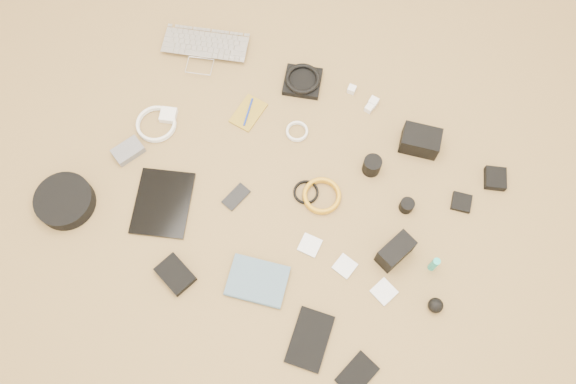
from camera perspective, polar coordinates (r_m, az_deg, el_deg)
The scene contains 33 objects.
laptop at distance 2.39m, azimuth -8.61°, elevation 13.64°, with size 0.35×0.24×0.03m, color #B8B9BD.
headphone_pouch at distance 2.30m, azimuth 1.49°, elevation 11.14°, with size 0.15×0.14×0.03m, color black.
headphones at distance 2.28m, azimuth 1.50°, elevation 11.44°, with size 0.14×0.14×0.02m, color black.
charger_a at distance 2.29m, azimuth 6.49°, elevation 10.31°, with size 0.03×0.03×0.03m, color white.
charger_b at distance 2.27m, azimuth 8.67°, elevation 9.02°, with size 0.03×0.03×0.03m, color white.
charger_c at distance 2.26m, azimuth 8.52°, elevation 8.73°, with size 0.03×0.03×0.03m, color white.
charger_d at distance 2.25m, azimuth 8.22°, elevation 8.40°, with size 0.03×0.03×0.03m, color white.
dslr_camera at distance 2.19m, azimuth 13.29°, elevation 5.09°, with size 0.14×0.10×0.08m, color black.
lens_pouch at distance 2.23m, azimuth 20.31°, elevation 1.30°, with size 0.08×0.09×0.03m, color black.
notebook_olive at distance 2.24m, azimuth -4.05°, elevation 8.02°, with size 0.09×0.14×0.01m, color olive.
pen_blue at distance 2.23m, azimuth -4.06°, elevation 8.12°, with size 0.01×0.01×0.12m, color #122998.
cable_white_a at distance 2.19m, azimuth 0.92°, elevation 6.12°, with size 0.09×0.09×0.01m, color white.
lens_a at distance 2.11m, azimuth 8.52°, elevation 2.68°, with size 0.07×0.07×0.07m, color black.
lens_b at distance 2.09m, azimuth 11.97°, elevation -1.36°, with size 0.05×0.05×0.05m, color black.
card_reader at distance 2.16m, azimuth 17.20°, elevation -1.01°, with size 0.07×0.07×0.02m, color black.
power_brick at distance 2.26m, azimuth -12.06°, elevation 7.65°, with size 0.06×0.06×0.03m, color white.
cable_white_b at distance 2.26m, azimuth -13.21°, elevation 6.66°, with size 0.16×0.16×0.01m, color white.
cable_black at distance 2.08m, azimuth 1.83°, elevation -0.07°, with size 0.09×0.09×0.01m, color black.
cable_yellow at distance 2.08m, azimuth 3.44°, elevation -0.47°, with size 0.14×0.14×0.02m, color #C58A17.
flash at distance 2.00m, azimuth 10.85°, elevation -5.95°, with size 0.07×0.13×0.10m, color black.
lens_cleaner at distance 2.02m, azimuth 14.61°, elevation -7.13°, with size 0.03×0.03×0.09m, color #1AAF9E.
battery_charger at distance 2.22m, azimuth -15.93°, elevation 4.04°, with size 0.07×0.11×0.03m, color #5D5E63.
tablet at distance 2.12m, azimuth -12.61°, elevation -1.09°, with size 0.20×0.26×0.01m, color black.
phone at distance 2.09m, azimuth -5.30°, elevation -0.50°, with size 0.05×0.10×0.01m, color black.
filter_case_left at distance 2.02m, azimuth 2.23°, elevation -5.43°, with size 0.07×0.07×0.01m, color silver.
filter_case_mid at distance 2.01m, azimuth 5.79°, elevation -7.51°, with size 0.07×0.07×0.01m, color silver.
filter_case_right at distance 2.00m, azimuth 9.72°, elevation -9.96°, with size 0.07×0.07×0.01m, color silver.
air_blower at distance 2.01m, azimuth 14.76°, elevation -11.08°, with size 0.05×0.05×0.05m, color black.
headphone_case at distance 2.20m, azimuth -21.72°, elevation -0.86°, with size 0.21×0.21×0.06m, color black.
drive_case at distance 2.02m, azimuth -11.38°, elevation -8.21°, with size 0.13×0.09×0.03m, color black.
paperback at distance 1.97m, azimuth -3.72°, elevation -11.11°, with size 0.15×0.20×0.02m, color #446073.
notebook_black_a at distance 1.95m, azimuth 2.23°, elevation -14.71°, with size 0.12×0.19×0.01m, color black.
notebook_black_b at distance 1.95m, azimuth 7.04°, elevation -17.91°, with size 0.09×0.13×0.01m, color black.
Camera 1 is at (0.42, -0.68, 1.94)m, focal length 35.00 mm.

